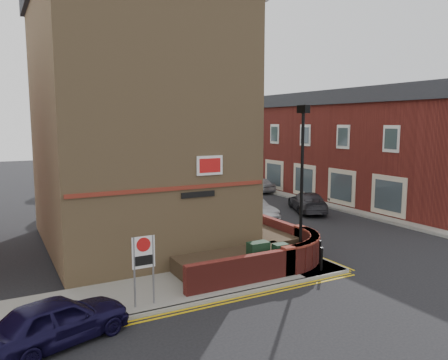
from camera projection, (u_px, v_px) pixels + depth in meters
ground at (285, 286)px, 15.53m from camera, size 120.00×120.00×0.00m
pavement_corner at (177, 288)px, 15.19m from camera, size 13.00×3.00×0.12m
pavement_main at (172, 205)px, 30.43m from camera, size 2.00×32.00×0.12m
pavement_far at (323, 198)px, 32.97m from camera, size 4.00×40.00×0.12m
kerb_side at (195, 303)px, 13.88m from camera, size 13.00×0.15×0.12m
kerb_main_near at (185, 203)px, 30.90m from camera, size 0.15×32.00×0.12m
kerb_main_far at (302, 201)px, 32.03m from camera, size 0.15×40.00×0.12m
yellow_lines_side at (199, 308)px, 13.67m from camera, size 13.00×0.28×0.01m
yellow_lines_main at (188, 204)px, 31.03m from camera, size 0.28×32.00×0.01m
corner_building at (136, 113)px, 20.36m from camera, size 8.95×10.40×13.60m
garden_wall at (248, 266)px, 17.71m from camera, size 6.80×6.00×1.20m
lamppost at (302, 186)px, 16.88m from camera, size 0.25×0.50×6.30m
utility_cabinet_large at (258, 258)px, 16.43m from camera, size 0.80×0.45×1.20m
utility_cabinet_small at (280, 258)px, 16.55m from camera, size 0.55×0.40×1.10m
bollard_near at (321, 259)px, 16.74m from camera, size 0.11×0.11×0.90m
bollard_far at (320, 251)px, 17.72m from camera, size 0.11×0.11×0.90m
zone_sign at (144, 258)px, 13.40m from camera, size 0.72×0.07×2.20m
far_terrace at (306, 143)px, 36.64m from camera, size 5.40×30.40×8.00m
far_terrace_cream at (200, 136)px, 54.98m from camera, size 5.40×12.40×8.00m
tree_near at (182, 139)px, 28.11m from camera, size 3.64×3.65×6.70m
tree_mid at (143, 129)px, 35.04m from camera, size 4.03×4.03×7.42m
tree_far at (118, 131)px, 42.06m from camera, size 3.81×3.81×7.00m
traffic_light_assembly at (138, 157)px, 38.12m from camera, size 0.20×0.16×4.20m
navy_hatchback at (58, 320)px, 11.41m from camera, size 4.02×2.59×1.27m
silver_car_near at (252, 208)px, 26.30m from camera, size 1.70×3.91×1.25m
red_car_main at (203, 194)px, 31.57m from camera, size 2.29×4.37×1.17m
grey_car_far at (308, 202)px, 28.29m from camera, size 3.46×4.78×1.29m
silver_car_far at (257, 184)px, 36.37m from camera, size 1.71×3.78×1.26m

